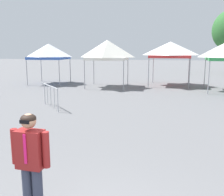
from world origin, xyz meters
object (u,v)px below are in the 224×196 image
at_px(person_foreground, 31,161).
at_px(crowd_barrier_mid_lot, 51,92).
at_px(canopy_tent_behind_center, 49,52).
at_px(canopy_tent_center, 171,50).
at_px(canopy_tent_far_left, 107,50).

distance_m(person_foreground, crowd_barrier_mid_lot, 8.38).
height_order(canopy_tent_behind_center, canopy_tent_center, canopy_tent_center).
relative_size(canopy_tent_behind_center, person_foreground, 1.81).
distance_m(canopy_tent_behind_center, person_foreground, 17.70).
relative_size(person_foreground, crowd_barrier_mid_lot, 1.13).
height_order(canopy_tent_center, person_foreground, canopy_tent_center).
height_order(canopy_tent_far_left, crowd_barrier_mid_lot, canopy_tent_far_left).
bearing_deg(person_foreground, canopy_tent_behind_center, 114.40).
bearing_deg(crowd_barrier_mid_lot, canopy_tent_behind_center, 115.51).
xyz_separation_m(canopy_tent_behind_center, crowd_barrier_mid_lot, (3.99, -8.35, -1.84)).
xyz_separation_m(canopy_tent_far_left, person_foreground, (2.23, -15.12, -1.68)).
bearing_deg(canopy_tent_center, crowd_barrier_mid_lot, -121.05).
distance_m(canopy_tent_center, crowd_barrier_mid_lot, 11.02).
relative_size(canopy_tent_far_left, canopy_tent_center, 1.03).
height_order(canopy_tent_behind_center, crowd_barrier_mid_lot, canopy_tent_behind_center).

